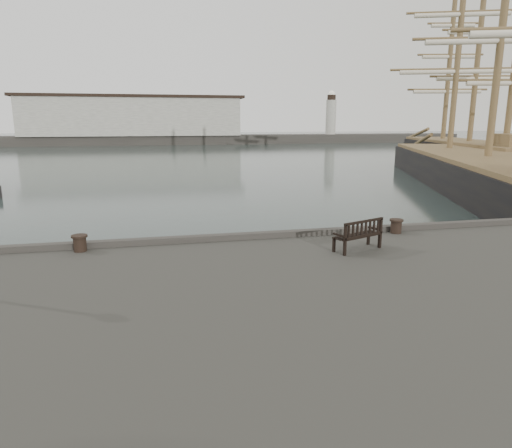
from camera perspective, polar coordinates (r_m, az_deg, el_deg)
The scene contains 7 objects.
ground at distance 15.30m, azimuth 3.91°, elevation -7.07°, with size 400.00×400.00×0.00m, color black.
breakwater at distance 105.79m, azimuth -13.14°, elevation 11.98°, with size 140.00×9.50×12.20m.
bench at distance 13.38m, azimuth 12.61°, elevation -2.03°, with size 1.61×1.05×0.88m.
bollard_left at distance 13.88m, azimuth -21.16°, elevation -2.25°, with size 0.45×0.45×0.47m, color black.
bollard_right at distance 15.73m, azimuth 17.11°, elevation -0.26°, with size 0.44×0.44×0.46m, color black.
tall_ship_main at distance 39.12m, azimuth 26.73°, elevation 4.88°, with size 20.66×38.54×28.73m.
tall_ship_far at distance 59.62m, azimuth 24.92°, elevation 7.43°, with size 13.80×30.75×25.80m.
Camera 1 is at (-4.15, -13.78, 5.19)m, focal length 32.00 mm.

